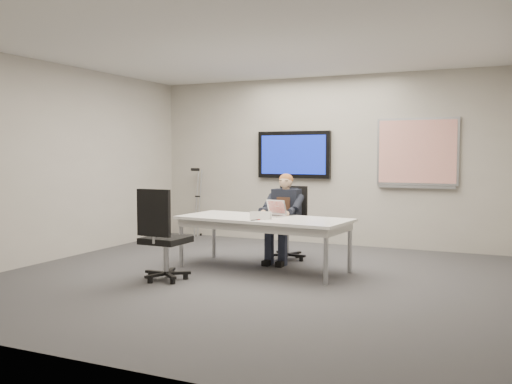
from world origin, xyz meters
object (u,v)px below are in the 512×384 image
at_px(conference_table, 263,223).
at_px(office_chair_far, 288,237).
at_px(office_chair_near, 164,252).
at_px(seated_person, 282,227).
at_px(laptop, 274,212).

distance_m(conference_table, office_chair_far, 0.88).
relative_size(office_chair_far, office_chair_near, 0.95).
bearing_deg(office_chair_near, seated_person, -114.85).
xyz_separation_m(office_chair_near, seated_person, (0.84, 1.68, 0.15)).
relative_size(conference_table, seated_person, 1.86).
relative_size(seated_person, laptop, 3.64).
relative_size(office_chair_near, laptop, 3.26).
xyz_separation_m(conference_table, office_chair_near, (-0.82, -1.09, -0.26)).
distance_m(office_chair_near, laptop, 1.62).
distance_m(seated_person, laptop, 0.45).
height_order(seated_person, laptop, seated_person).
relative_size(conference_table, office_chair_near, 2.08).
bearing_deg(seated_person, conference_table, -91.04).
bearing_deg(office_chair_near, laptop, -122.28).
distance_m(conference_table, office_chair_near, 1.39).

